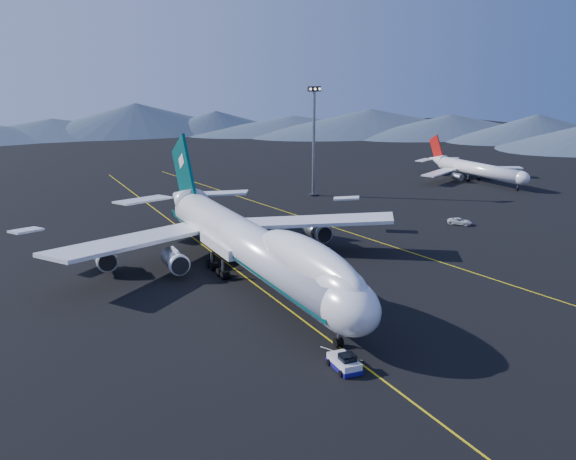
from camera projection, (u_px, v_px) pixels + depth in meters
name	position (u px, v px, depth m)	size (l,w,h in m)	color
ground	(250.00, 280.00, 97.19)	(500.00, 500.00, 0.00)	black
taxiway_line_main	(250.00, 280.00, 97.19)	(0.25, 220.00, 0.01)	gold
taxiway_line_side	(379.00, 242.00, 118.64)	(0.25, 200.00, 0.01)	gold
boeing_747	(249.00, 243.00, 95.79)	(59.62, 72.43, 19.37)	silver
pushback_tug	(344.00, 364.00, 68.46)	(2.76, 4.55, 1.93)	silver
second_jet	(475.00, 169.00, 181.52)	(36.11, 40.80, 11.61)	silver
service_van	(460.00, 221.00, 131.63)	(2.25, 4.88, 1.36)	silver
floodlight_mast	(314.00, 141.00, 158.59)	(3.33, 2.50, 26.96)	black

